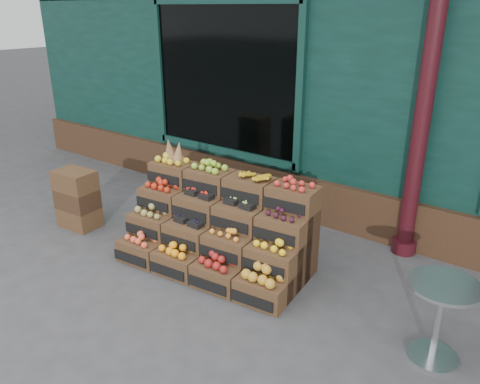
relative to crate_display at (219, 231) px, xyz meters
The scene contains 6 objects.
ground 0.78m from the crate_display, 55.16° to the right, with size 60.00×60.00×0.00m, color #3F3F41.
shop_facade 5.00m from the crate_display, 85.19° to the left, with size 12.00×6.24×4.80m.
crate_display is the anchor object (origin of this frame).
spare_crates 2.10m from the crate_display, 169.65° to the right, with size 0.54×0.39×0.76m.
bistro_table 2.40m from the crate_display, ahead, with size 0.57×0.57×0.71m.
shopkeeper 2.40m from the crate_display, 113.97° to the left, with size 0.73×0.48×2.00m, color #164E17.
Camera 1 is at (2.61, -3.01, 2.70)m, focal length 35.00 mm.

